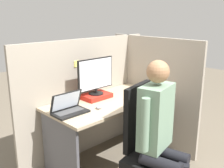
{
  "coord_description": "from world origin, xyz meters",
  "views": [
    {
      "loc": [
        -1.92,
        -1.69,
        1.71
      ],
      "look_at": [
        -0.12,
        0.18,
        1.0
      ],
      "focal_mm": 42.0,
      "sensor_mm": 36.0,
      "label": 1
    }
  ],
  "objects": [
    {
      "name": "cubicle_panel_right",
      "position": [
        0.73,
        0.28,
        0.71
      ],
      "size": [
        0.04,
        1.35,
        1.42
      ],
      "color": "gray",
      "rests_on": "ground"
    },
    {
      "name": "person",
      "position": [
        -0.2,
        -0.5,
        0.76
      ],
      "size": [
        0.47,
        0.51,
        1.34
      ],
      "color": "black",
      "rests_on": "ground"
    },
    {
      "name": "laptop",
      "position": [
        -0.54,
        0.35,
        0.79
      ],
      "size": [
        0.34,
        0.21,
        0.21
      ],
      "color": "black",
      "rests_on": "desk"
    },
    {
      "name": "stapler",
      "position": [
        0.61,
        0.36,
        0.78
      ],
      "size": [
        0.05,
        0.15,
        0.06
      ],
      "color": "black",
      "rests_on": "desk"
    },
    {
      "name": "monitor",
      "position": [
        -0.04,
        0.52,
        1.02
      ],
      "size": [
        0.49,
        0.17,
        0.42
      ],
      "color": "black",
      "rests_on": "paper_box"
    },
    {
      "name": "desk",
      "position": [
        0.0,
        0.35,
        0.56
      ],
      "size": [
        1.41,
        0.71,
        0.75
      ],
      "color": "tan",
      "rests_on": "ground"
    },
    {
      "name": "mouse",
      "position": [
        -0.26,
        0.23,
        0.77
      ],
      "size": [
        0.06,
        0.06,
        0.03
      ],
      "color": "gray",
      "rests_on": "desk"
    },
    {
      "name": "cubicle_panel_back",
      "position": [
        -0.0,
        0.73,
        0.71
      ],
      "size": [
        1.91,
        0.05,
        1.42
      ],
      "color": "gray",
      "rests_on": "ground"
    },
    {
      "name": "paper_box",
      "position": [
        -0.04,
        0.51,
        0.78
      ],
      "size": [
        0.33,
        0.23,
        0.05
      ],
      "color": "red",
      "rests_on": "desk"
    },
    {
      "name": "office_chair",
      "position": [
        -0.16,
        -0.33,
        0.53
      ],
      "size": [
        0.55,
        0.6,
        1.07
      ],
      "color": "black",
      "rests_on": "ground"
    },
    {
      "name": "carrot_toy",
      "position": [
        0.13,
        0.08,
        0.77
      ],
      "size": [
        0.05,
        0.12,
        0.05
      ],
      "color": "orange",
      "rests_on": "desk"
    }
  ]
}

